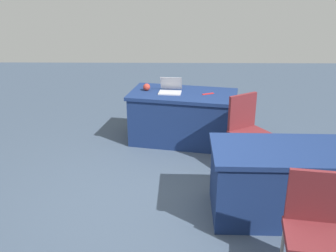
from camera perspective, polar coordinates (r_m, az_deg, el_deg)
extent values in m
plane|color=#3D4C60|center=(4.36, -1.78, -11.64)|extent=(14.40, 14.40, 0.00)
cube|color=navy|center=(5.70, 2.20, 4.62)|extent=(1.66, 1.10, 0.05)
cube|color=navy|center=(5.82, 2.15, 1.07)|extent=(1.60, 1.06, 0.70)
cube|color=navy|center=(4.07, 17.03, -3.55)|extent=(1.52, 0.84, 0.05)
cube|color=navy|center=(4.23, 16.47, -8.17)|extent=(1.46, 0.80, 0.70)
cylinder|color=#9E9993|center=(3.68, 22.46, -16.48)|extent=(0.03, 0.03, 0.44)
cylinder|color=#9E9993|center=(3.61, 16.33, -16.41)|extent=(0.03, 0.03, 0.44)
cube|color=maroon|center=(3.34, 20.45, -15.04)|extent=(0.50, 0.50, 0.06)
cube|color=maroon|center=(3.37, 20.47, -9.52)|extent=(0.42, 0.11, 0.45)
cylinder|color=#9E9993|center=(5.08, 14.86, -4.34)|extent=(0.03, 0.03, 0.46)
cylinder|color=#9E9993|center=(4.83, 11.65, -5.41)|extent=(0.03, 0.03, 0.46)
cylinder|color=#9E9993|center=(5.32, 12.00, -2.84)|extent=(0.03, 0.03, 0.46)
cylinder|color=#9E9993|center=(5.09, 8.81, -3.78)|extent=(0.03, 0.03, 0.46)
cube|color=maroon|center=(4.97, 12.06, -1.34)|extent=(0.60, 0.60, 0.06)
cube|color=maroon|center=(5.02, 10.76, 2.11)|extent=(0.38, 0.25, 0.45)
cube|color=silver|center=(5.66, 0.29, 4.88)|extent=(0.34, 0.25, 0.02)
cube|color=#B7B7BC|center=(5.77, 0.46, 6.26)|extent=(0.32, 0.11, 0.19)
sphere|color=#B2382D|center=(5.79, -3.13, 5.68)|extent=(0.10, 0.10, 0.10)
cube|color=red|center=(5.65, 5.86, 4.68)|extent=(0.18, 0.11, 0.01)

